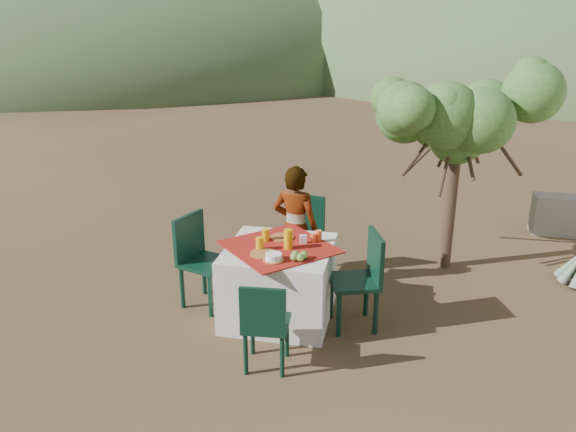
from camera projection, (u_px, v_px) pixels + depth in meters
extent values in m
plane|color=#3B2A1A|center=(338.00, 341.00, 5.26)|extent=(160.00, 160.00, 0.00)
cube|color=silver|center=(279.00, 282.00, 5.59)|extent=(1.02, 1.02, 0.75)
cube|color=#A11817|center=(279.00, 247.00, 5.46)|extent=(1.30, 1.30, 0.01)
cylinder|color=black|center=(279.00, 263.00, 6.34)|extent=(0.05, 0.05, 0.48)
cylinder|color=black|center=(309.00, 268.00, 6.22)|extent=(0.05, 0.05, 0.48)
cylinder|color=black|center=(291.00, 252.00, 6.66)|extent=(0.05, 0.05, 0.48)
cylinder|color=black|center=(320.00, 256.00, 6.53)|extent=(0.05, 0.05, 0.48)
cube|color=black|center=(300.00, 241.00, 6.36)|extent=(0.52, 0.52, 0.04)
cube|color=black|center=(306.00, 214.00, 6.45)|extent=(0.44, 0.12, 0.47)
cylinder|color=black|center=(287.00, 336.00, 4.96)|extent=(0.04, 0.04, 0.41)
cylinder|color=black|center=(252.00, 334.00, 5.00)|extent=(0.04, 0.04, 0.41)
cylinder|color=black|center=(282.00, 356.00, 4.67)|extent=(0.04, 0.04, 0.41)
cylinder|color=black|center=(246.00, 353.00, 4.71)|extent=(0.04, 0.04, 0.41)
cube|color=black|center=(267.00, 323.00, 4.77)|extent=(0.41, 0.41, 0.04)
cube|color=black|center=(263.00, 311.00, 4.53)|extent=(0.38, 0.07, 0.40)
cylinder|color=black|center=(210.00, 295.00, 5.62)|extent=(0.05, 0.05, 0.48)
cylinder|color=black|center=(231.00, 281.00, 5.92)|extent=(0.05, 0.05, 0.48)
cylinder|color=black|center=(182.00, 287.00, 5.79)|extent=(0.05, 0.05, 0.48)
cylinder|color=black|center=(204.00, 274.00, 6.09)|extent=(0.05, 0.05, 0.48)
cube|color=black|center=(206.00, 263.00, 5.77)|extent=(0.56, 0.56, 0.04)
cube|color=black|center=(189.00, 236.00, 5.78)|extent=(0.18, 0.44, 0.47)
cylinder|color=black|center=(331.00, 296.00, 5.60)|extent=(0.05, 0.05, 0.47)
cylinder|color=black|center=(339.00, 314.00, 5.26)|extent=(0.05, 0.05, 0.47)
cylinder|color=black|center=(366.00, 294.00, 5.64)|extent=(0.05, 0.05, 0.47)
cylinder|color=black|center=(376.00, 312.00, 5.30)|extent=(0.05, 0.05, 0.47)
cube|color=black|center=(354.00, 282.00, 5.37)|extent=(0.56, 0.56, 0.04)
cube|color=black|center=(376.00, 256.00, 5.31)|extent=(0.19, 0.43, 0.46)
imported|color=#8C6651|center=(295.00, 228.00, 6.10)|extent=(0.56, 0.42, 1.40)
cylinder|color=#4A3725|center=(450.00, 203.00, 6.58)|extent=(0.14, 0.14, 1.61)
sphere|color=#2B5E22|center=(457.00, 135.00, 6.31)|extent=(0.69, 0.69, 0.69)
sphere|color=#2B5E22|center=(519.00, 122.00, 6.13)|extent=(0.64, 0.64, 0.64)
sphere|color=#2B5E22|center=(406.00, 122.00, 6.49)|extent=(0.60, 0.60, 0.60)
sphere|color=#2B5E22|center=(465.00, 107.00, 6.80)|extent=(0.62, 0.62, 0.62)
sphere|color=#2B5E22|center=(468.00, 141.00, 5.75)|extent=(0.55, 0.55, 0.55)
cone|color=slate|center=(575.00, 260.00, 6.39)|extent=(0.38, 0.22, 0.54)
cone|color=slate|center=(576.00, 263.00, 6.31)|extent=(0.38, 0.20, 0.54)
ellipsoid|color=#3E552F|center=(121.00, 64.00, 36.45)|extent=(40.00, 40.00, 16.00)
ellipsoid|color=slate|center=(365.00, 49.00, 53.97)|extent=(60.00, 60.00, 24.00)
cylinder|color=brown|center=(282.00, 237.00, 5.66)|extent=(0.24, 0.24, 0.01)
cylinder|color=brown|center=(263.00, 254.00, 5.27)|extent=(0.25, 0.25, 0.01)
cylinder|color=#DC9D0D|center=(266.00, 235.00, 5.58)|extent=(0.07, 0.07, 0.12)
cylinder|color=#DC9D0D|center=(260.00, 244.00, 5.36)|extent=(0.08, 0.08, 0.12)
cylinder|color=#DC9D0D|center=(288.00, 239.00, 5.38)|extent=(0.09, 0.09, 0.19)
cylinder|color=brown|center=(274.00, 260.00, 5.14)|extent=(0.20, 0.20, 0.01)
cylinder|color=white|center=(274.00, 257.00, 5.12)|extent=(0.15, 0.15, 0.06)
cylinder|color=orange|center=(313.00, 238.00, 5.55)|extent=(0.05, 0.05, 0.08)
cylinder|color=orange|center=(319.00, 235.00, 5.59)|extent=(0.07, 0.07, 0.10)
cube|color=white|center=(303.00, 239.00, 5.52)|extent=(0.07, 0.06, 0.08)
sphere|color=olive|center=(295.00, 255.00, 5.17)|extent=(0.08, 0.08, 0.08)
sphere|color=olive|center=(304.00, 255.00, 5.16)|extent=(0.08, 0.08, 0.08)
sphere|color=olive|center=(300.00, 258.00, 5.11)|extent=(0.08, 0.08, 0.08)
sphere|color=olive|center=(294.00, 257.00, 5.12)|extent=(0.08, 0.08, 0.08)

